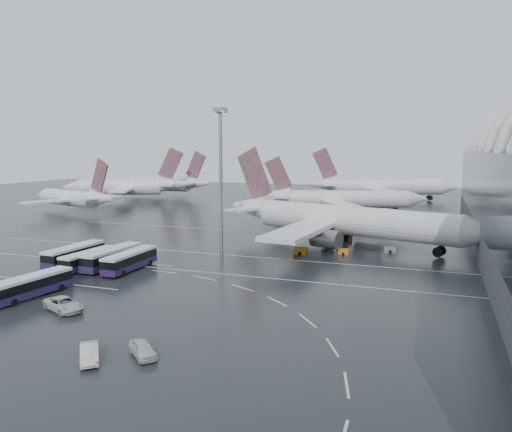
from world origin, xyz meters
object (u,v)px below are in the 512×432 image
(airliner_main, at_px, (340,220))
(bus_row_far_c, at_px, (32,285))
(bus_row_near_a, at_px, (74,254))
(van_curve_c, at_px, (89,353))
(airliner_gate_c, at_px, (380,187))
(gse_cart_belly_c, at_px, (301,251))
(jet_remote_west, at_px, (74,198))
(jet_remote_mid, at_px, (128,187))
(jet_remote_far, at_px, (164,184))
(gse_cart_belly_a, at_px, (344,252))
(van_curve_a, at_px, (64,304))
(floodlight_mast, at_px, (221,165))
(bus_row_near_b, at_px, (89,259))
(van_curve_b, at_px, (143,349))
(bus_row_near_d, at_px, (130,260))
(gse_cart_belly_e, at_px, (347,237))
(airliner_gate_b, at_px, (340,199))
(gse_cart_belly_d, at_px, (391,249))
(bus_row_near_c, at_px, (112,257))

(airliner_main, distance_m, bus_row_far_c, 63.03)
(bus_row_near_a, bearing_deg, van_curve_c, -137.27)
(airliner_gate_c, bearing_deg, gse_cart_belly_c, -108.66)
(jet_remote_west, bearing_deg, jet_remote_mid, -66.03)
(airliner_main, xyz_separation_m, airliner_gate_c, (-2.41, 99.75, 0.05))
(jet_remote_far, height_order, gse_cart_belly_a, jet_remote_far)
(airliner_main, relative_size, van_curve_a, 9.61)
(jet_remote_west, relative_size, jet_remote_mid, 0.86)
(bus_row_far_c, distance_m, floodlight_mast, 38.62)
(jet_remote_far, height_order, van_curve_a, jet_remote_far)
(bus_row_near_b, bearing_deg, van_curve_b, -131.35)
(airliner_main, distance_m, bus_row_near_d, 46.09)
(jet_remote_mid, distance_m, gse_cart_belly_e, 112.94)
(jet_remote_far, relative_size, gse_cart_belly_e, 18.96)
(gse_cart_belly_c, bearing_deg, airliner_gate_b, 93.86)
(jet_remote_mid, distance_m, gse_cart_belly_d, 127.62)
(gse_cart_belly_a, bearing_deg, floodlight_mast, -151.63)
(airliner_gate_b, xyz_separation_m, bus_row_near_c, (-23.90, -87.11, -2.77))
(bus_row_near_d, relative_size, gse_cart_belly_d, 5.60)
(van_curve_b, bearing_deg, airliner_main, 33.18)
(bus_row_near_c, xyz_separation_m, gse_cart_belly_d, (44.89, 29.70, -1.20))
(airliner_main, distance_m, bus_row_near_b, 52.06)
(bus_row_far_c, distance_m, gse_cart_belly_e, 68.21)
(airliner_gate_b, xyz_separation_m, jet_remote_far, (-84.10, 33.70, 0.54))
(gse_cart_belly_a, xyz_separation_m, gse_cart_belly_d, (8.50, 5.27, 0.08))
(airliner_gate_b, distance_m, airliner_gate_c, 47.70)
(van_curve_c, bearing_deg, van_curve_b, -6.50)
(jet_remote_mid, height_order, van_curve_a, jet_remote_mid)
(van_curve_b, bearing_deg, floodlight_mast, 53.74)
(jet_remote_far, xyz_separation_m, gse_cart_belly_a, (96.58, -96.37, -4.58))
(bus_row_near_b, relative_size, gse_cart_belly_c, 4.90)
(bus_row_near_a, bearing_deg, van_curve_a, -141.73)
(floodlight_mast, bearing_deg, van_curve_c, -81.88)
(airliner_gate_b, relative_size, jet_remote_mid, 1.10)
(gse_cart_belly_e, bearing_deg, airliner_gate_b, 102.39)
(bus_row_near_a, height_order, van_curve_c, bus_row_near_a)
(airliner_gate_b, distance_m, bus_row_near_b, 93.15)
(jet_remote_far, xyz_separation_m, floodlight_mast, (75.41, -107.81, 12.50))
(airliner_gate_b, distance_m, jet_remote_west, 86.51)
(van_curve_a, bearing_deg, bus_row_near_d, 33.93)
(airliner_main, distance_m, gse_cart_belly_e, 7.50)
(gse_cart_belly_a, bearing_deg, airliner_gate_b, 101.26)
(bus_row_near_d, bearing_deg, gse_cart_belly_c, -47.48)
(jet_remote_west, xyz_separation_m, van_curve_c, (80.10, -93.63, -3.81))
(gse_cart_belly_a, bearing_deg, jet_remote_west, 159.45)
(bus_row_near_a, distance_m, van_curve_b, 45.97)
(bus_row_near_a, bearing_deg, bus_row_far_c, -155.02)
(bus_row_near_c, height_order, gse_cart_belly_e, bus_row_near_c)
(airliner_main, xyz_separation_m, jet_remote_mid, (-96.75, 63.20, 0.25))
(bus_row_far_c, bearing_deg, bus_row_near_c, 6.67)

